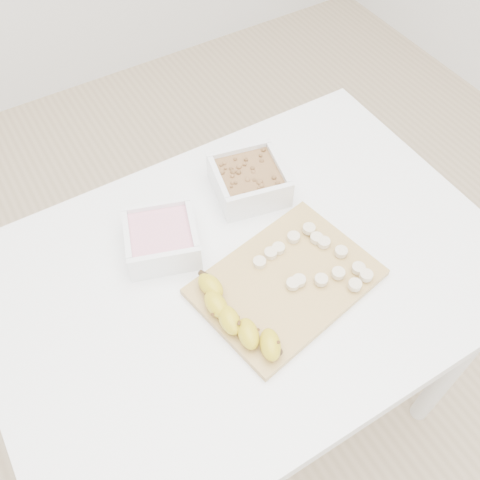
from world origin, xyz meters
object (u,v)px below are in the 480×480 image
bowl_yogurt (161,238)px  bowl_granola (249,180)px  cutting_board (286,282)px  banana (238,318)px  table (247,295)px

bowl_yogurt → bowl_granola: bowl_granola is taller
cutting_board → banana: bearing=-165.7°
cutting_board → banana: 0.13m
cutting_board → banana: size_ratio=1.58×
table → bowl_granola: 0.24m
bowl_yogurt → cutting_board: 0.26m
bowl_granola → cutting_board: (-0.06, -0.24, -0.03)m
bowl_yogurt → banana: size_ratio=0.84×
cutting_board → banana: banana is taller
bowl_yogurt → bowl_granola: size_ratio=1.00×
bowl_granola → banana: (-0.19, -0.27, -0.00)m
bowl_granola → banana: bowl_granola is taller
bowl_granola → cutting_board: bowl_granola is taller
bowl_granola → table: bearing=-122.0°
banana → cutting_board: bearing=14.9°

